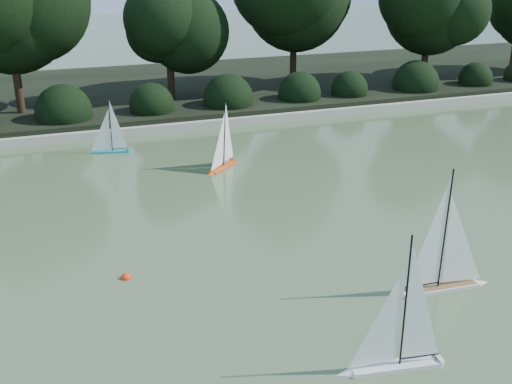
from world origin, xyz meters
The scene contains 10 objects.
ground centered at (0.00, 0.00, 0.00)m, with size 80.00×80.00×0.00m, color #445734.
pond_coping centered at (0.00, 9.00, 0.09)m, with size 40.00×0.35×0.18m, color gray.
far_bank centered at (0.00, 13.00, 0.15)m, with size 40.00×8.00×0.30m, color black.
tree_line centered at (1.23, 11.44, 2.64)m, with size 26.31×3.93×4.39m.
shrub_hedge centered at (0.00, 9.90, 0.45)m, with size 29.10×1.10×1.10m.
sailboat_white_a centered at (0.32, -1.19, 0.26)m, with size 1.22×0.37×1.66m.
sailboat_white_b centered at (1.97, 0.04, 0.28)m, with size 1.32×0.30×1.80m.
sailboat_orange centered at (0.66, 5.76, 0.24)m, with size 0.91×0.86×1.52m.
sailboat_teal centered at (-1.34, 7.67, 0.20)m, with size 0.95×0.34×1.29m.
race_buoy centered at (-1.95, 1.80, 0.00)m, with size 0.15×0.15×0.15m, color red.
Camera 1 is at (-2.99, -6.04, 4.19)m, focal length 45.00 mm.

